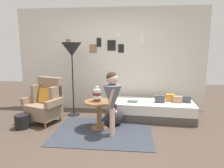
# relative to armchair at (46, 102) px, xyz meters

# --- Properties ---
(ground_plane) EXTENTS (12.00, 12.00, 0.00)m
(ground_plane) POSITION_rel_armchair_xyz_m (1.29, -0.85, -0.44)
(ground_plane) COLOR #4C3D33
(gallery_wall) EXTENTS (4.80, 0.12, 2.60)m
(gallery_wall) POSITION_rel_armchair_xyz_m (1.28, 1.10, 0.86)
(gallery_wall) COLOR silver
(gallery_wall) RESTS_ON ground
(rug) EXTENTS (1.84, 1.45, 0.01)m
(rug) POSITION_rel_armchair_xyz_m (1.31, -0.41, -0.43)
(rug) COLOR #333842
(rug) RESTS_ON ground
(armchair) EXTENTS (0.88, 0.77, 0.97)m
(armchair) POSITION_rel_armchair_xyz_m (0.00, 0.00, 0.00)
(armchair) COLOR olive
(armchair) RESTS_ON ground
(daybed) EXTENTS (1.95, 0.93, 0.40)m
(daybed) POSITION_rel_armchair_xyz_m (2.29, 0.45, -0.24)
(daybed) COLOR #4C4742
(daybed) RESTS_ON ground
(pillow_head) EXTENTS (0.23, 0.16, 0.15)m
(pillow_head) POSITION_rel_armchair_xyz_m (3.06, 0.45, 0.03)
(pillow_head) COLOR #474C56
(pillow_head) RESTS_ON daybed
(pillow_mid) EXTENTS (0.21, 0.14, 0.15)m
(pillow_mid) POSITION_rel_armchair_xyz_m (2.88, 0.41, 0.03)
(pillow_mid) COLOR tan
(pillow_mid) RESTS_ON daybed
(pillow_back) EXTENTS (0.20, 0.14, 0.16)m
(pillow_back) POSITION_rel_armchair_xyz_m (2.74, 0.53, 0.04)
(pillow_back) COLOR orange
(pillow_back) RESTS_ON daybed
(pillow_extra) EXTENTS (0.21, 0.12, 0.16)m
(pillow_extra) POSITION_rel_armchair_xyz_m (2.48, 0.38, 0.04)
(pillow_extra) COLOR #474C56
(pillow_extra) RESTS_ON daybed
(side_table) EXTENTS (0.59, 0.59, 0.57)m
(side_table) POSITION_rel_armchair_xyz_m (1.21, -0.26, -0.03)
(side_table) COLOR olive
(side_table) RESTS_ON ground
(vase_striped) EXTENTS (0.17, 0.17, 0.30)m
(vase_striped) POSITION_rel_armchair_xyz_m (1.18, -0.27, 0.25)
(vase_striped) COLOR brown
(vase_striped) RESTS_ON side_table
(floor_lamp) EXTENTS (0.46, 0.46, 1.73)m
(floor_lamp) POSITION_rel_armchair_xyz_m (0.46, 0.51, 1.08)
(floor_lamp) COLOR black
(floor_lamp) RESTS_ON ground
(person_child) EXTENTS (0.34, 0.34, 1.19)m
(person_child) POSITION_rel_armchair_xyz_m (1.51, -0.57, 0.33)
(person_child) COLOR #D8AD8E
(person_child) RESTS_ON ground
(book_on_daybed) EXTENTS (0.25, 0.20, 0.03)m
(book_on_daybed) POSITION_rel_armchair_xyz_m (1.88, 0.36, -0.02)
(book_on_daybed) COLOR #4B6350
(book_on_daybed) RESTS_ON daybed
(demijohn_near) EXTENTS (0.37, 0.37, 0.45)m
(demijohn_near) POSITION_rel_armchair_xyz_m (1.50, -0.04, -0.25)
(demijohn_near) COLOR #332D38
(demijohn_near) RESTS_ON ground
(magazine_basket) EXTENTS (0.28, 0.28, 0.28)m
(magazine_basket) POSITION_rel_armchair_xyz_m (-0.34, -0.41, -0.30)
(magazine_basket) COLOR black
(magazine_basket) RESTS_ON ground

